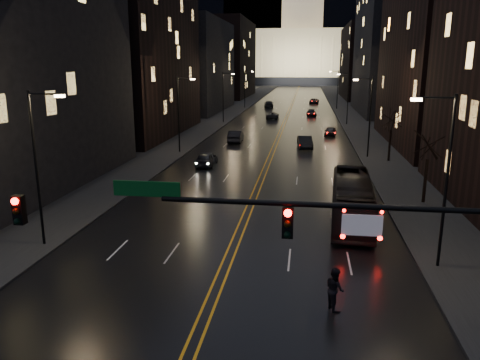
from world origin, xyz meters
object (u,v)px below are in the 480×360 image
at_px(oncoming_car_b, 236,136).
at_px(bus, 352,200).
at_px(pedestrian_b, 335,289).
at_px(traffic_signal, 366,241).
at_px(oncoming_car_a, 207,159).
at_px(receding_car_a, 305,142).

bearing_deg(oncoming_car_b, bus, 109.89).
relative_size(oncoming_car_b, pedestrian_b, 2.63).
xyz_separation_m(traffic_signal, oncoming_car_b, (-11.42, 48.77, -4.28)).
height_order(traffic_signal, pedestrian_b, traffic_signal).
bearing_deg(pedestrian_b, oncoming_car_a, -0.54).
height_order(receding_car_a, pedestrian_b, pedestrian_b).
relative_size(oncoming_car_a, pedestrian_b, 2.37).
bearing_deg(oncoming_car_a, traffic_signal, 110.19).
distance_m(oncoming_car_b, pedestrian_b, 45.12).
xyz_separation_m(bus, pedestrian_b, (-1.75, -12.10, -0.55)).
bearing_deg(traffic_signal, oncoming_car_a, 110.10).
relative_size(traffic_signal, oncoming_car_b, 3.45).
bearing_deg(pedestrian_b, bus, -31.26).
relative_size(traffic_signal, receding_car_a, 3.66).
distance_m(oncoming_car_a, oncoming_car_b, 15.60).
height_order(traffic_signal, oncoming_car_a, traffic_signal).
distance_m(traffic_signal, oncoming_car_b, 50.28).
bearing_deg(receding_car_a, bus, -89.42).
height_order(oncoming_car_b, receding_car_a, oncoming_car_b).
xyz_separation_m(oncoming_car_b, pedestrian_b, (10.94, -43.77, 0.13)).
height_order(traffic_signal, oncoming_car_b, traffic_signal).
height_order(oncoming_car_b, pedestrian_b, pedestrian_b).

